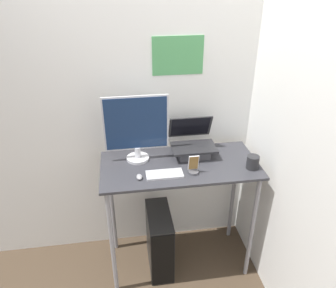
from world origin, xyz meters
The scene contains 11 objects.
ground_plane centered at (0.00, 0.00, 0.00)m, with size 12.00×12.00×0.00m, color #473828.
wall_back centered at (0.00, 0.65, 1.30)m, with size 6.00×0.06×2.60m.
wall_side_right centered at (0.68, 0.00, 1.30)m, with size 0.05×6.00×2.60m.
desk centered at (0.00, 0.28, 0.87)m, with size 1.19×0.56×1.01m.
laptop centered at (0.13, 0.41, 1.09)m, with size 0.34×0.31×0.29m.
monitor centered at (-0.31, 0.40, 1.27)m, with size 0.48×0.17×0.52m.
keyboard centered at (-0.13, 0.15, 1.02)m, with size 0.26×0.12×0.02m.
mouse centered at (-0.32, 0.13, 1.02)m, with size 0.04×0.06×0.03m.
cell_phone centered at (0.08, 0.15, 1.05)m, with size 0.07×0.07×0.14m.
computer_tower centered at (-0.17, 0.25, 0.28)m, with size 0.19×0.45×0.56m.
mug centered at (0.52, 0.15, 1.06)m, with size 0.09×0.09×0.10m.
Camera 1 is at (-0.40, -1.78, 2.32)m, focal length 35.00 mm.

